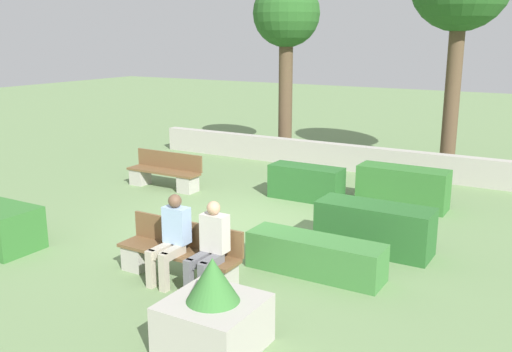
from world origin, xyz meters
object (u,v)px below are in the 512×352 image
bench_left_side (164,175)px  person_seated_man (171,235)px  person_seated_woman (210,244)px  bench_front (179,257)px  tree_leftmost (286,19)px  planter_corner_left (213,314)px

bench_left_side → person_seated_man: 5.39m
person_seated_man → person_seated_woman: bearing=-0.1°
bench_front → tree_leftmost: size_ratio=0.39×
person_seated_man → tree_leftmost: tree_leftmost is taller
bench_left_side → person_seated_man: (3.49, -4.10, 0.39)m
person_seated_man → person_seated_woman: (0.68, -0.00, -0.00)m
person_seated_man → tree_leftmost: size_ratio=0.25×
person_seated_woman → bench_left_side: bearing=135.5°
bench_front → person_seated_woman: (0.66, -0.14, 0.38)m
bench_left_side → planter_corner_left: planter_corner_left is taller
person_seated_man → bench_left_side: bearing=130.4°
bench_left_side → tree_leftmost: (0.61, 5.00, 3.65)m
planter_corner_left → tree_leftmost: 11.81m
person_seated_woman → tree_leftmost: size_ratio=0.25×
person_seated_woman → tree_leftmost: tree_leftmost is taller
bench_left_side → planter_corner_left: size_ratio=1.70×
person_seated_woman → person_seated_man: bearing=179.9°
bench_left_side → person_seated_man: size_ratio=1.46×
person_seated_man → tree_leftmost: 10.08m
bench_front → planter_corner_left: planter_corner_left is taller
bench_front → person_seated_man: bearing=-97.5°
person_seated_man → planter_corner_left: 2.04m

